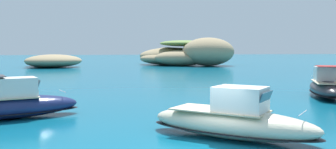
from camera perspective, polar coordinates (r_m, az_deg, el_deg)
The scene contains 7 objects.
ground_plane at distance 16.00m, azimuth 6.78°, elevation -10.68°, with size 400.00×400.00×0.00m, color #0C5B7A.
islet_large at distance 88.08m, azimuth 2.24°, elevation 3.02°, with size 24.54×24.40×6.31m.
islet_small at distance 82.54m, azimuth -17.47°, elevation 1.96°, with size 15.54×18.16×2.67m.
motorboat_navy at distance 23.48m, azimuth -22.85°, elevation -4.25°, with size 8.31×4.87×2.50m.
motorboat_charcoal at distance 33.79m, azimuth 22.86°, elevation -1.72°, with size 5.83×8.67×2.63m.
motorboat_cream at distance 17.25m, azimuth 9.76°, elevation -6.94°, with size 7.58×7.04×2.35m.
dinghy_tender at distance 24.99m, azimuth 12.45°, elevation -4.85°, with size 1.65×2.87×0.58m.
Camera 1 is at (-4.58, -14.78, 4.08)m, focal length 40.21 mm.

